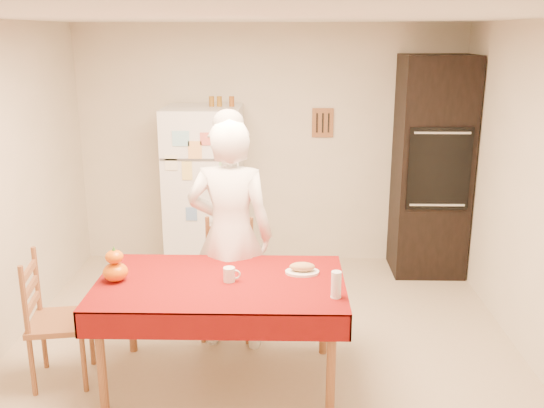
{
  "coord_description": "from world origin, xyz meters",
  "views": [
    {
      "loc": [
        0.16,
        -4.04,
        2.4
      ],
      "look_at": [
        0.07,
        0.2,
        1.2
      ],
      "focal_mm": 40.0,
      "sensor_mm": 36.0,
      "label": 1
    }
  ],
  "objects_px": {
    "oven_cabinet": "(431,167)",
    "wine_glass": "(336,284)",
    "refrigerator": "(205,191)",
    "coffee_mug": "(229,274)",
    "chair_far": "(228,273)",
    "pumpkin_lower": "(115,272)",
    "seated_woman": "(230,236)",
    "dining_table": "(221,290)",
    "bread_plate": "(302,272)",
    "chair_left": "(50,315)"
  },
  "relations": [
    {
      "from": "oven_cabinet",
      "to": "wine_glass",
      "type": "xyz_separation_m",
      "value": [
        -1.14,
        -2.38,
        -0.25
      ]
    },
    {
      "from": "oven_cabinet",
      "to": "wine_glass",
      "type": "relative_size",
      "value": 12.5
    },
    {
      "from": "refrigerator",
      "to": "coffee_mug",
      "type": "height_order",
      "value": "refrigerator"
    },
    {
      "from": "chair_far",
      "to": "pumpkin_lower",
      "type": "relative_size",
      "value": 5.54
    },
    {
      "from": "seated_woman",
      "to": "pumpkin_lower",
      "type": "height_order",
      "value": "seated_woman"
    },
    {
      "from": "refrigerator",
      "to": "seated_woman",
      "type": "distance_m",
      "value": 1.59
    },
    {
      "from": "refrigerator",
      "to": "oven_cabinet",
      "type": "height_order",
      "value": "oven_cabinet"
    },
    {
      "from": "refrigerator",
      "to": "oven_cabinet",
      "type": "xyz_separation_m",
      "value": [
        2.28,
        0.05,
        0.25
      ]
    },
    {
      "from": "oven_cabinet",
      "to": "dining_table",
      "type": "bearing_deg",
      "value": -131.86
    },
    {
      "from": "seated_woman",
      "to": "dining_table",
      "type": "bearing_deg",
      "value": 93.38
    },
    {
      "from": "seated_woman",
      "to": "coffee_mug",
      "type": "distance_m",
      "value": 0.55
    },
    {
      "from": "dining_table",
      "to": "seated_woman",
      "type": "height_order",
      "value": "seated_woman"
    },
    {
      "from": "chair_far",
      "to": "seated_woman",
      "type": "relative_size",
      "value": 0.52
    },
    {
      "from": "coffee_mug",
      "to": "bread_plate",
      "type": "relative_size",
      "value": 0.42
    },
    {
      "from": "chair_far",
      "to": "bread_plate",
      "type": "height_order",
      "value": "chair_far"
    },
    {
      "from": "oven_cabinet",
      "to": "pumpkin_lower",
      "type": "distance_m",
      "value": 3.4
    },
    {
      "from": "refrigerator",
      "to": "wine_glass",
      "type": "distance_m",
      "value": 2.59
    },
    {
      "from": "bread_plate",
      "to": "coffee_mug",
      "type": "bearing_deg",
      "value": -162.96
    },
    {
      "from": "pumpkin_lower",
      "to": "wine_glass",
      "type": "bearing_deg",
      "value": -9.05
    },
    {
      "from": "coffee_mug",
      "to": "chair_far",
      "type": "bearing_deg",
      "value": 96.1
    },
    {
      "from": "dining_table",
      "to": "chair_left",
      "type": "relative_size",
      "value": 1.79
    },
    {
      "from": "pumpkin_lower",
      "to": "oven_cabinet",
      "type": "bearing_deg",
      "value": 39.18
    },
    {
      "from": "coffee_mug",
      "to": "bread_plate",
      "type": "bearing_deg",
      "value": 17.04
    },
    {
      "from": "seated_woman",
      "to": "bread_plate",
      "type": "height_order",
      "value": "seated_woman"
    },
    {
      "from": "chair_far",
      "to": "seated_woman",
      "type": "height_order",
      "value": "seated_woman"
    },
    {
      "from": "chair_far",
      "to": "pumpkin_lower",
      "type": "distance_m",
      "value": 1.09
    },
    {
      "from": "refrigerator",
      "to": "oven_cabinet",
      "type": "bearing_deg",
      "value": 1.18
    },
    {
      "from": "pumpkin_lower",
      "to": "refrigerator",
      "type": "bearing_deg",
      "value": 80.67
    },
    {
      "from": "wine_glass",
      "to": "bread_plate",
      "type": "xyz_separation_m",
      "value": [
        -0.21,
        0.4,
        -0.08
      ]
    },
    {
      "from": "oven_cabinet",
      "to": "seated_woman",
      "type": "bearing_deg",
      "value": -139.82
    },
    {
      "from": "dining_table",
      "to": "pumpkin_lower",
      "type": "height_order",
      "value": "pumpkin_lower"
    },
    {
      "from": "chair_far",
      "to": "wine_glass",
      "type": "height_order",
      "value": "chair_far"
    },
    {
      "from": "coffee_mug",
      "to": "pumpkin_lower",
      "type": "xyz_separation_m",
      "value": [
        -0.78,
        -0.01,
        0.01
      ]
    },
    {
      "from": "dining_table",
      "to": "coffee_mug",
      "type": "distance_m",
      "value": 0.13
    },
    {
      "from": "bread_plate",
      "to": "wine_glass",
      "type": "bearing_deg",
      "value": -62.57
    },
    {
      "from": "refrigerator",
      "to": "seated_woman",
      "type": "xyz_separation_m",
      "value": [
        0.4,
        -1.54,
        0.06
      ]
    },
    {
      "from": "dining_table",
      "to": "pumpkin_lower",
      "type": "relative_size",
      "value": 9.91
    },
    {
      "from": "seated_woman",
      "to": "wine_glass",
      "type": "xyz_separation_m",
      "value": [
        0.75,
        -0.79,
        -0.06
      ]
    },
    {
      "from": "bread_plate",
      "to": "oven_cabinet",
      "type": "bearing_deg",
      "value": 55.85
    },
    {
      "from": "dining_table",
      "to": "seated_woman",
      "type": "bearing_deg",
      "value": 87.48
    },
    {
      "from": "refrigerator",
      "to": "coffee_mug",
      "type": "relative_size",
      "value": 17.0
    },
    {
      "from": "chair_far",
      "to": "seated_woman",
      "type": "distance_m",
      "value": 0.46
    },
    {
      "from": "chair_far",
      "to": "coffee_mug",
      "type": "height_order",
      "value": "chair_far"
    },
    {
      "from": "chair_far",
      "to": "dining_table",
      "type": "bearing_deg",
      "value": -85.93
    },
    {
      "from": "chair_left",
      "to": "chair_far",
      "type": "bearing_deg",
      "value": -65.29
    },
    {
      "from": "seated_woman",
      "to": "refrigerator",
      "type": "bearing_deg",
      "value": -69.63
    },
    {
      "from": "seated_woman",
      "to": "chair_left",
      "type": "bearing_deg",
      "value": 30.88
    },
    {
      "from": "pumpkin_lower",
      "to": "bread_plate",
      "type": "relative_size",
      "value": 0.71
    },
    {
      "from": "refrigerator",
      "to": "oven_cabinet",
      "type": "distance_m",
      "value": 2.29
    },
    {
      "from": "pumpkin_lower",
      "to": "chair_far",
      "type": "bearing_deg",
      "value": 48.11
    }
  ]
}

